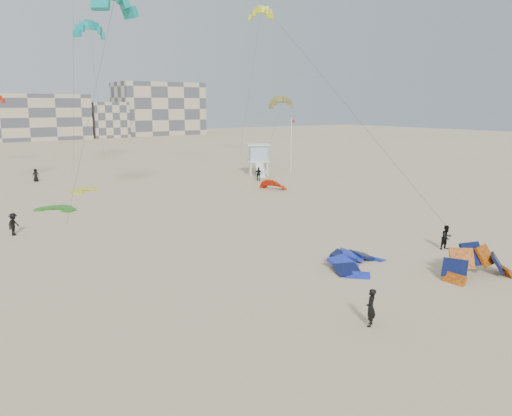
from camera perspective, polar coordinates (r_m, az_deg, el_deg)
ground at (r=24.65m, az=9.71°, el=-10.24°), size 320.00×320.00×0.00m
kite_ground_blue at (r=29.62m, az=11.70°, el=-6.53°), size 6.29×6.39×2.67m
kite_ground_orange at (r=29.69m, az=23.95°, el=-7.28°), size 5.22×5.10×4.15m
kite_ground_green at (r=47.69m, az=-21.86°, el=-0.22°), size 4.77×4.78×0.61m
kite_ground_red_far at (r=55.43m, az=1.94°, el=2.18°), size 4.15×4.09×3.10m
kite_ground_yellow at (r=56.93m, az=-19.06°, el=1.80°), size 4.62×4.65×0.78m
kitesurfer_main at (r=21.84m, az=12.98°, el=-11.02°), size 0.71×0.65×1.63m
kitesurfer_b at (r=34.39m, az=20.93°, el=-3.15°), size 0.85×0.71×1.59m
kitesurfer_c at (r=39.51m, az=-25.97°, el=-1.68°), size 1.16×1.17×1.62m
kitesurfer_d at (r=61.27m, az=0.31°, el=3.90°), size 0.99×1.00×1.70m
kitesurfer_e at (r=66.30m, az=-23.87°, el=3.45°), size 0.88×0.69×1.59m
kitesurfer_f at (r=85.00m, az=0.22°, el=6.14°), size 1.19×1.82×1.88m
kite_fly_teal_a at (r=42.93m, az=-15.94°, el=21.67°), size 9.00×7.50×17.73m
kite_fly_olive at (r=61.82m, az=2.93°, el=11.84°), size 5.15×3.93×9.56m
kite_fly_yellow at (r=80.90m, az=0.52°, el=21.25°), size 5.25×5.24×23.01m
kite_fly_teal_b at (r=77.62m, az=-18.45°, el=18.62°), size 4.88×4.61×19.55m
lifeguard_tower_near at (r=66.61m, az=0.29°, el=5.55°), size 3.95×6.16×4.10m
flagpole at (r=68.12m, az=4.05°, el=7.27°), size 0.61×0.09×7.50m
condo_mid at (r=148.50m, az=-25.11°, el=9.38°), size 32.00×16.00×12.00m
condo_east at (r=162.28m, az=-11.05°, el=11.06°), size 26.00×14.00×16.00m
condo_fill_right at (r=152.05m, az=-16.66°, el=9.63°), size 10.00×10.00×10.00m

